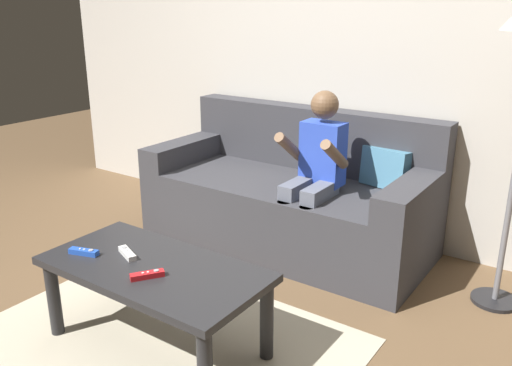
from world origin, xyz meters
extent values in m
plane|color=brown|center=(0.00, 0.00, 0.00)|extent=(10.06, 10.06, 0.00)
cube|color=beige|center=(0.00, 1.78, 1.25)|extent=(5.03, 0.05, 2.50)
cube|color=#38383D|center=(-0.12, 1.34, 0.22)|extent=(1.80, 0.80, 0.44)
cube|color=#38383D|center=(-0.12, 1.66, 0.64)|extent=(1.80, 0.16, 0.41)
cube|color=#38383D|center=(-0.93, 1.34, 0.51)|extent=(0.18, 0.80, 0.15)
cube|color=#38383D|center=(0.69, 1.34, 0.51)|extent=(0.18, 0.80, 0.15)
cube|color=teal|center=(0.43, 1.58, 0.55)|extent=(0.31, 0.19, 0.24)
cylinder|color=slate|center=(0.07, 0.99, 0.22)|extent=(0.08, 0.08, 0.44)
cylinder|color=slate|center=(0.22, 0.99, 0.22)|extent=(0.08, 0.08, 0.44)
cube|color=slate|center=(0.07, 1.15, 0.47)|extent=(0.09, 0.30, 0.09)
cube|color=slate|center=(0.22, 1.15, 0.47)|extent=(0.09, 0.30, 0.09)
cube|color=blue|center=(0.15, 1.30, 0.66)|extent=(0.24, 0.14, 0.37)
cylinder|color=brown|center=(0.00, 1.16, 0.70)|extent=(0.06, 0.27, 0.21)
cylinder|color=brown|center=(0.29, 1.16, 0.70)|extent=(0.06, 0.27, 0.21)
sphere|color=brown|center=(0.15, 1.30, 0.94)|extent=(0.16, 0.16, 0.16)
cube|color=#232326|center=(-0.02, 0.07, 0.39)|extent=(1.01, 0.51, 0.04)
cylinder|color=#232326|center=(-0.48, -0.14, 0.18)|extent=(0.06, 0.06, 0.37)
cylinder|color=#232326|center=(-0.48, 0.27, 0.18)|extent=(0.06, 0.06, 0.37)
cylinder|color=#232326|center=(0.44, 0.27, 0.18)|extent=(0.06, 0.06, 0.37)
cube|color=#BCB299|center=(-0.02, 0.07, 0.00)|extent=(1.69, 1.25, 0.01)
cube|color=red|center=(0.04, -0.03, 0.42)|extent=(0.11, 0.14, 0.02)
cylinder|color=#99999E|center=(0.06, 0.01, 0.43)|extent=(0.02, 0.02, 0.00)
cylinder|color=silver|center=(0.04, -0.02, 0.43)|extent=(0.01, 0.01, 0.00)
cylinder|color=silver|center=(0.03, -0.04, 0.43)|extent=(0.01, 0.01, 0.00)
cube|color=white|center=(-0.18, 0.07, 0.42)|extent=(0.14, 0.09, 0.02)
cylinder|color=#99999E|center=(-0.22, 0.08, 0.43)|extent=(0.02, 0.02, 0.00)
cylinder|color=silver|center=(-0.19, 0.07, 0.43)|extent=(0.01, 0.01, 0.00)
cylinder|color=silver|center=(-0.17, 0.06, 0.43)|extent=(0.01, 0.01, 0.00)
cube|color=blue|center=(-0.36, -0.03, 0.42)|extent=(0.14, 0.08, 0.02)
cylinder|color=#99999E|center=(-0.32, -0.02, 0.43)|extent=(0.02, 0.02, 0.00)
cylinder|color=silver|center=(-0.35, -0.03, 0.43)|extent=(0.01, 0.01, 0.00)
cylinder|color=silver|center=(-0.37, -0.04, 0.43)|extent=(0.01, 0.01, 0.00)
cylinder|color=black|center=(1.16, 1.34, 0.01)|extent=(0.24, 0.24, 0.02)
camera|label=1|loc=(1.54, -1.40, 1.48)|focal=37.52mm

